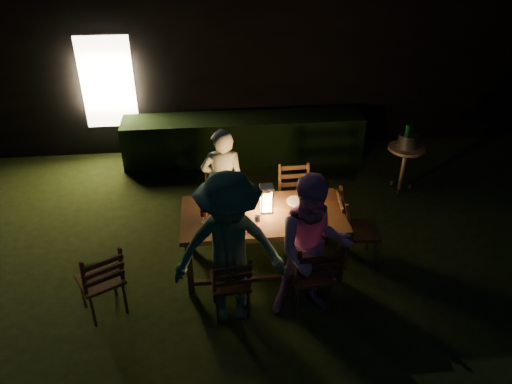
{
  "coord_description": "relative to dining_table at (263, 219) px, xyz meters",
  "views": [
    {
      "loc": [
        -1.09,
        -4.29,
        4.22
      ],
      "look_at": [
        -0.56,
        0.96,
        0.98
      ],
      "focal_mm": 35.0,
      "sensor_mm": 36.0,
      "label": 1
    }
  ],
  "objects": [
    {
      "name": "side_table",
      "position": [
        2.45,
        1.71,
        -0.08
      ],
      "size": [
        0.56,
        0.56,
        0.76
      ],
      "color": "olive",
      "rests_on": "ground"
    },
    {
      "name": "napkin_left",
      "position": [
        -0.15,
        -0.32,
        0.09
      ],
      "size": [
        0.18,
        0.14,
        0.01
      ],
      "primitive_type": "cube",
      "color": "red",
      "rests_on": "dining_table"
    },
    {
      "name": "phone",
      "position": [
        -0.62,
        -0.3,
        0.09
      ],
      "size": [
        0.14,
        0.07,
        0.01
      ],
      "primitive_type": "cube",
      "color": "black",
      "rests_on": "dining_table"
    },
    {
      "name": "garden_envelope",
      "position": [
        0.49,
        5.44,
        0.83
      ],
      "size": [
        40.0,
        40.0,
        3.2
      ],
      "color": "black",
      "rests_on": "ground"
    },
    {
      "name": "chair_far_left",
      "position": [
        -0.45,
        0.77,
        -0.43
      ],
      "size": [
        0.49,
        0.52,
        1.04
      ],
      "rotation": [
        0.0,
        0.0,
        3.2
      ],
      "color": "#442C16",
      "rests_on": "ground"
    },
    {
      "name": "bottle_bucket_b",
      "position": [
        2.5,
        1.75,
        0.17
      ],
      "size": [
        0.07,
        0.07,
        0.32
      ],
      "primitive_type": "cylinder",
      "color": "#0F471E",
      "rests_on": "side_table"
    },
    {
      "name": "plate_far_right",
      "position": [
        0.45,
        0.22,
        0.09
      ],
      "size": [
        0.25,
        0.25,
        0.01
      ],
      "primitive_type": "cylinder",
      "color": "white",
      "rests_on": "dining_table"
    },
    {
      "name": "ice_bucket",
      "position": [
        2.45,
        1.71,
        0.12
      ],
      "size": [
        0.3,
        0.3,
        0.22
      ],
      "primitive_type": "cylinder",
      "color": "#A5A8AD",
      "rests_on": "side_table"
    },
    {
      "name": "napkin_right",
      "position": [
        0.55,
        -0.3,
        0.09
      ],
      "size": [
        0.18,
        0.14,
        0.01
      ],
      "primitive_type": "cube",
      "color": "red",
      "rests_on": "dining_table"
    },
    {
      "name": "wineglass_d",
      "position": [
        0.62,
        0.18,
        0.17
      ],
      "size": [
        0.06,
        0.06,
        0.18
      ],
      "primitive_type": null,
      "color": "#59070F",
      "rests_on": "dining_table"
    },
    {
      "name": "wineglass_c",
      "position": [
        0.3,
        -0.28,
        0.17
      ],
      "size": [
        0.06,
        0.06,
        0.18
      ],
      "primitive_type": null,
      "color": "#59070F",
      "rests_on": "dining_table"
    },
    {
      "name": "chair_end",
      "position": [
        1.23,
        0.0,
        -0.43
      ],
      "size": [
        0.54,
        0.5,
        1.05
      ],
      "rotation": [
        0.0,
        0.0,
        -1.64
      ],
      "color": "#442C16",
      "rests_on": "ground"
    },
    {
      "name": "plate_near_right",
      "position": [
        0.45,
        -0.22,
        0.09
      ],
      "size": [
        0.25,
        0.25,
        0.01
      ],
      "primitive_type": "cylinder",
      "color": "white",
      "rests_on": "dining_table"
    },
    {
      "name": "dining_table",
      "position": [
        0.0,
        0.0,
        0.0
      ],
      "size": [
        1.99,
        0.99,
        0.83
      ],
      "rotation": [
        0.0,
        0.0,
        0.0
      ],
      "color": "#442C16",
      "rests_on": "ground"
    },
    {
      "name": "lantern",
      "position": [
        0.05,
        0.05,
        0.24
      ],
      "size": [
        0.16,
        0.16,
        0.35
      ],
      "color": "white",
      "rests_on": "dining_table"
    },
    {
      "name": "bottle_table",
      "position": [
        -0.25,
        -0.0,
        0.22
      ],
      "size": [
        0.07,
        0.07,
        0.28
      ],
      "primitive_type": "cylinder",
      "color": "#0F471E",
      "rests_on": "dining_table"
    },
    {
      "name": "person_house_side",
      "position": [
        -0.45,
        0.82,
        0.05
      ],
      "size": [
        0.58,
        0.38,
        1.6
      ],
      "primitive_type": "imported",
      "rotation": [
        0.0,
        0.0,
        3.14
      ],
      "color": "beige",
      "rests_on": "ground"
    },
    {
      "name": "bottle_bucket_a",
      "position": [
        2.4,
        1.67,
        0.17
      ],
      "size": [
        0.07,
        0.07,
        0.32
      ],
      "primitive_type": "cylinder",
      "color": "#0F471E",
      "rests_on": "side_table"
    },
    {
      "name": "person_opp_right",
      "position": [
        0.45,
        -0.82,
        0.14
      ],
      "size": [
        0.86,
        0.67,
        1.77
      ],
      "primitive_type": "imported",
      "rotation": [
        0.0,
        0.0,
        0.0
      ],
      "color": "#CD8DC7",
      "rests_on": "ground"
    },
    {
      "name": "chair_near_right",
      "position": [
        0.45,
        -0.77,
        -0.43
      ],
      "size": [
        0.52,
        0.56,
        1.05
      ],
      "rotation": [
        0.0,
        0.0,
        0.12
      ],
      "color": "#442C16",
      "rests_on": "ground"
    },
    {
      "name": "wineglass_b",
      "position": [
        -0.72,
        -0.12,
        0.17
      ],
      "size": [
        0.06,
        0.06,
        0.18
      ],
      "primitive_type": null,
      "color": "#59070F",
      "rests_on": "dining_table"
    },
    {
      "name": "chair_spare",
      "position": [
        -1.89,
        -0.62,
        -0.44
      ],
      "size": [
        0.63,
        0.64,
        1.02
      ],
      "rotation": [
        0.0,
        0.0,
        0.5
      ],
      "color": "#442C16",
      "rests_on": "ground"
    },
    {
      "name": "plate_near_left",
      "position": [
        -0.55,
        -0.22,
        0.09
      ],
      "size": [
        0.25,
        0.25,
        0.01
      ],
      "primitive_type": "cylinder",
      "color": "white",
      "rests_on": "dining_table"
    },
    {
      "name": "wineglass_e",
      "position": [
        -0.1,
        -0.3,
        0.17
      ],
      "size": [
        0.06,
        0.06,
        0.18
      ],
      "primitive_type": null,
      "color": "silver",
      "rests_on": "dining_table"
    },
    {
      "name": "chair_far_right",
      "position": [
        0.55,
        0.77,
        -0.45
      ],
      "size": [
        0.45,
        0.49,
        0.99
      ],
      "rotation": [
        0.0,
        0.0,
        3.17
      ],
      "color": "#442C16",
      "rests_on": "ground"
    },
    {
      "name": "person_opp_left",
      "position": [
        -0.45,
        -0.82,
        0.19
      ],
      "size": [
        1.2,
        0.69,
        1.86
      ],
      "primitive_type": "imported",
      "rotation": [
        0.0,
        0.0,
        0.0
      ],
      "color": "#326551",
      "rests_on": "ground"
    },
    {
      "name": "plate_far_left",
      "position": [
        -0.55,
        0.22,
        0.09
      ],
      "size": [
        0.25,
        0.25,
        0.01
      ],
      "primitive_type": "cylinder",
      "color": "white",
      "rests_on": "dining_table"
    },
    {
      "name": "wineglass_a",
      "position": [
        -0.3,
        0.28,
        0.17
      ],
      "size": [
        0.06,
        0.06,
        0.18
      ],
      "primitive_type": null,
      "color": "#59070F",
      "rests_on": "dining_table"
    },
    {
      "name": "chair_near_left",
      "position": [
        -0.45,
        -0.77,
        -0.46
      ],
      "size": [
        0.46,
        0.49,
        0.96
      ],
      "rotation": [
        0.0,
        0.0,
        0.09
      ],
      "color": "#442C16",
      "rests_on": "ground"
    }
  ]
}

